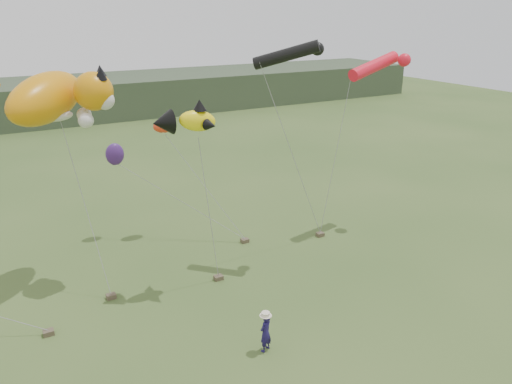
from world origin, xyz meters
The scene contains 8 objects.
ground centered at (0.00, 0.00, 0.00)m, with size 120.00×120.00×0.00m, color #385123.
headland centered at (-3.11, 44.69, 1.92)m, with size 90.00×13.00×4.00m.
festival_attendant centered at (-0.51, -0.97, 0.72)m, with size 0.53×0.35×1.45m, color #1B1349.
sandbag_anchors centered at (-0.35, 5.12, 0.10)m, with size 14.07×3.67×0.19m.
cat_kite centered at (-5.13, 7.62, 7.93)m, with size 5.48×4.42×2.52m.
fish_kite centered at (-1.04, 4.40, 7.18)m, with size 2.52×1.70×1.34m.
tube_kites centered at (7.72, 5.48, 8.92)m, with size 9.08×3.00×2.15m.
misc_kites centered at (-1.29, 10.65, 4.97)m, with size 3.39×1.52×2.24m.
Camera 1 is at (-7.81, -13.45, 11.16)m, focal length 35.00 mm.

